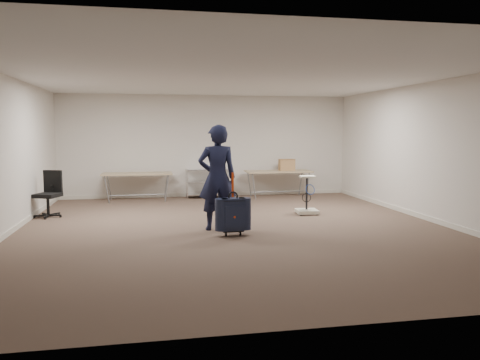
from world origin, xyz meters
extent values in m
plane|color=#4A372D|center=(0.00, 0.00, 0.00)|extent=(9.00, 9.00, 0.00)
plane|color=beige|center=(0.00, 4.50, 1.40)|extent=(8.00, 0.00, 8.00)
plane|color=beige|center=(0.00, -4.50, 1.40)|extent=(8.00, 0.00, 8.00)
plane|color=beige|center=(-4.00, 0.00, 1.40)|extent=(0.00, 9.00, 9.00)
plane|color=beige|center=(4.00, 0.00, 1.40)|extent=(0.00, 9.00, 9.00)
plane|color=silver|center=(0.00, 0.00, 2.80)|extent=(8.00, 8.00, 0.00)
cube|color=beige|center=(0.00, 4.49, 0.05)|extent=(8.00, 0.02, 0.10)
cube|color=beige|center=(-3.99, 0.00, 0.05)|extent=(0.02, 9.00, 0.10)
cube|color=beige|center=(3.99, 0.00, 0.05)|extent=(0.02, 9.00, 0.10)
cube|color=#97825C|center=(-1.90, 3.95, 0.71)|extent=(1.80, 0.75, 0.03)
cylinder|color=gray|center=(-1.90, 3.95, 0.15)|extent=(1.50, 0.02, 0.02)
cylinder|color=gray|center=(-2.65, 3.65, 0.35)|extent=(0.13, 0.04, 0.69)
cylinder|color=gray|center=(-1.15, 3.65, 0.35)|extent=(0.13, 0.04, 0.69)
cylinder|color=gray|center=(-2.65, 4.25, 0.35)|extent=(0.13, 0.04, 0.69)
cylinder|color=gray|center=(-1.15, 4.25, 0.35)|extent=(0.13, 0.04, 0.69)
cube|color=#97825C|center=(1.90, 3.95, 0.71)|extent=(1.80, 0.75, 0.03)
cylinder|color=gray|center=(1.90, 3.95, 0.15)|extent=(1.50, 0.02, 0.02)
cylinder|color=gray|center=(1.15, 3.65, 0.35)|extent=(0.13, 0.04, 0.69)
cylinder|color=gray|center=(2.65, 3.65, 0.35)|extent=(0.13, 0.04, 0.69)
cylinder|color=gray|center=(1.15, 4.25, 0.35)|extent=(0.13, 0.04, 0.69)
cylinder|color=gray|center=(2.65, 4.25, 0.35)|extent=(0.13, 0.04, 0.69)
cylinder|color=white|center=(-0.60, 3.98, 0.40)|extent=(0.02, 0.02, 0.80)
cylinder|color=white|center=(0.60, 3.98, 0.40)|extent=(0.02, 0.02, 0.80)
cylinder|color=white|center=(-0.60, 4.42, 0.40)|extent=(0.02, 0.02, 0.80)
cylinder|color=white|center=(0.60, 4.42, 0.40)|extent=(0.02, 0.02, 0.80)
cube|color=white|center=(0.00, 4.20, 0.10)|extent=(1.20, 0.45, 0.02)
cube|color=white|center=(0.00, 4.20, 0.45)|extent=(1.20, 0.45, 0.02)
cube|color=white|center=(0.00, 4.20, 0.78)|extent=(1.20, 0.45, 0.01)
imported|color=black|center=(-0.34, 0.00, 0.97)|extent=(0.71, 0.48, 1.93)
cube|color=black|center=(-0.14, -0.58, 0.38)|extent=(0.41, 0.25, 0.55)
cube|color=black|center=(-0.14, -0.55, 0.09)|extent=(0.37, 0.18, 0.03)
cylinder|color=black|center=(-0.27, -0.58, 0.04)|extent=(0.03, 0.08, 0.07)
cylinder|color=black|center=(-0.01, -0.57, 0.04)|extent=(0.03, 0.08, 0.07)
torus|color=black|center=(-0.14, -0.58, 0.69)|extent=(0.18, 0.03, 0.17)
cube|color=red|center=(-0.14, -0.55, 0.90)|extent=(0.04, 0.01, 0.43)
cylinder|color=black|center=(-3.70, 1.91, 0.04)|extent=(0.59, 0.59, 0.09)
cylinder|color=black|center=(-3.70, 1.91, 0.25)|extent=(0.06, 0.06, 0.40)
cube|color=black|center=(-3.70, 1.91, 0.47)|extent=(0.59, 0.59, 0.08)
cube|color=black|center=(-3.62, 2.12, 0.74)|extent=(0.41, 0.20, 0.48)
cube|color=beige|center=(1.83, 1.28, 0.05)|extent=(0.49, 0.49, 0.07)
cylinder|color=black|center=(1.65, 1.09, 0.02)|extent=(0.05, 0.05, 0.04)
cylinder|color=black|center=(1.83, 1.32, 0.46)|extent=(0.05, 0.05, 0.73)
cube|color=beige|center=(1.83, 1.28, 0.82)|extent=(0.34, 0.30, 0.04)
torus|color=blue|center=(1.88, 1.20, 0.55)|extent=(0.24, 0.11, 0.23)
cube|color=olive|center=(2.16, 4.03, 0.89)|extent=(0.44, 0.34, 0.31)
camera|label=1|loc=(-1.49, -8.46, 1.82)|focal=35.00mm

